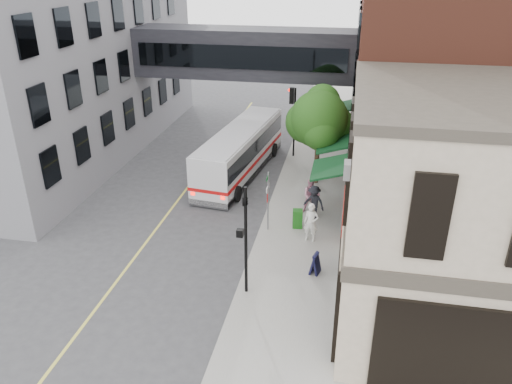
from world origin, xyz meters
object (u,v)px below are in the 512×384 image
at_px(bus, 241,150).
at_px(pedestrian_b, 311,196).
at_px(newspaper_box, 298,219).
at_px(pedestrian_a, 311,223).
at_px(pedestrian_c, 314,202).
at_px(sandwich_board, 315,263).

relative_size(bus, pedestrian_b, 5.65).
distance_m(bus, newspaper_box, 7.66).
height_order(pedestrian_a, pedestrian_c, pedestrian_a).
xyz_separation_m(pedestrian_a, sandwich_board, (0.44, -2.61, -0.47)).
bearing_deg(pedestrian_c, pedestrian_b, 132.26).
xyz_separation_m(pedestrian_c, sandwich_board, (0.49, -4.84, -0.41)).
height_order(pedestrian_a, sandwich_board, pedestrian_a).
bearing_deg(pedestrian_a, newspaper_box, 129.90).
distance_m(pedestrian_a, newspaper_box, 1.40).
distance_m(bus, pedestrian_c, 7.16).
distance_m(pedestrian_b, sandwich_board, 5.49).
bearing_deg(pedestrian_a, pedestrian_b, 101.45).
distance_m(newspaper_box, sandwich_board, 3.89).
bearing_deg(bus, pedestrian_c, -46.77).
height_order(pedestrian_c, newspaper_box, pedestrian_c).
distance_m(bus, sandwich_board, 11.43).
xyz_separation_m(pedestrian_b, newspaper_box, (-0.49, -1.71, -0.46)).
bearing_deg(sandwich_board, pedestrian_b, 112.83).
xyz_separation_m(bus, newspaper_box, (4.21, -6.33, -0.93)).
relative_size(pedestrian_b, pedestrian_c, 1.06).
height_order(pedestrian_c, sandwich_board, pedestrian_c).
relative_size(pedestrian_a, pedestrian_c, 1.07).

